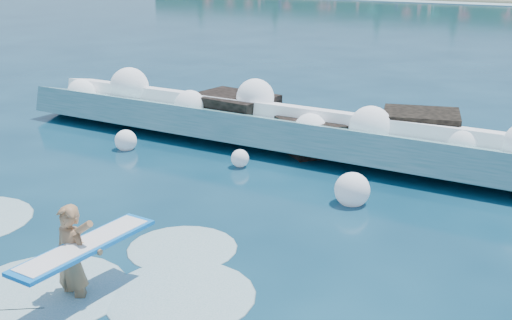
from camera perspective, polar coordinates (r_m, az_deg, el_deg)
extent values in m
plane|color=#082D43|center=(12.75, -10.51, -6.45)|extent=(200.00, 200.00, 0.00)
cube|color=teal|center=(18.18, 0.85, 2.56)|extent=(16.05, 2.44, 1.34)
cube|color=white|center=(18.75, 2.08, 4.29)|extent=(16.05, 1.13, 0.62)
cube|color=black|center=(19.81, -1.99, 3.97)|extent=(2.57, 2.04, 1.29)
cube|color=black|center=(17.74, 4.80, 1.94)|extent=(2.27, 2.20, 0.99)
cube|color=black|center=(17.86, 14.33, 2.01)|extent=(2.36, 2.09, 1.39)
imported|color=#A8764E|center=(10.50, -16.10, -8.71)|extent=(0.72, 0.51, 1.86)
cube|color=#0D7AE2|center=(10.20, -14.95, -7.41)|extent=(0.65, 2.56, 0.06)
cube|color=white|center=(10.20, -14.96, -7.32)|extent=(0.54, 2.34, 0.06)
cylinder|color=black|center=(9.77, -20.44, -12.32)|extent=(0.01, 0.91, 0.43)
sphere|color=white|center=(22.08, -15.26, 5.77)|extent=(0.92, 0.92, 0.92)
sphere|color=white|center=(21.36, -11.18, 6.41)|extent=(1.25, 1.25, 1.25)
sphere|color=white|center=(19.60, -5.89, 4.80)|extent=(0.96, 0.96, 0.96)
sphere|color=white|center=(19.19, -0.07, 5.56)|extent=(1.14, 1.14, 1.14)
sphere|color=white|center=(17.54, 4.84, 2.67)|extent=(0.92, 0.92, 0.92)
sphere|color=white|center=(17.14, 10.15, 2.86)|extent=(1.15, 1.15, 1.15)
sphere|color=white|center=(16.66, 18.04, 1.32)|extent=(0.88, 0.88, 0.88)
sphere|color=white|center=(18.19, -11.50, 1.70)|extent=(0.61, 0.61, 0.61)
sphere|color=white|center=(16.32, -1.44, 0.16)|extent=(0.46, 0.46, 0.46)
sphere|color=white|center=(14.07, 8.55, -2.65)|extent=(0.78, 0.78, 0.78)
ellipsoid|color=silver|center=(11.07, -18.43, -11.06)|extent=(2.74, 2.74, 0.14)
ellipsoid|color=silver|center=(10.50, -6.78, -11.85)|extent=(2.45, 2.45, 0.12)
ellipsoid|color=silver|center=(12.04, -6.57, -7.78)|extent=(2.05, 2.05, 0.10)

